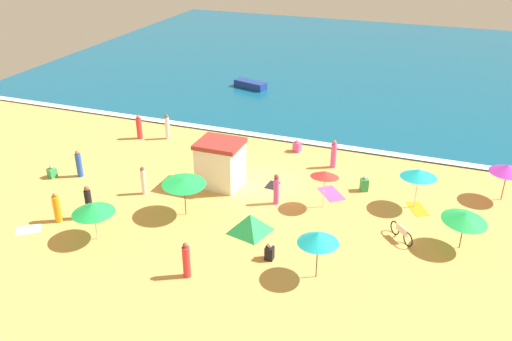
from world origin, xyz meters
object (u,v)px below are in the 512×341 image
object	(u,v)px
parked_bicycle	(401,233)
beachgoer_2	(52,172)
beach_umbrella_6	(318,238)
lifeguard_cabana	(220,163)
beach_tent	(250,223)
beachgoer_3	(297,146)
beachgoer_4	(57,208)
beachgoer_10	(79,164)
beach_umbrella_1	(419,173)
beachgoer_12	(334,154)
beach_umbrella_0	(508,169)
small_boat_0	(250,85)
beachgoer_11	(269,252)
beachgoer_7	(167,127)
beachgoer_1	(186,261)
beachgoer_5	(139,128)
beachgoer_6	(143,181)
beach_umbrella_4	(465,217)
beachgoer_8	(364,184)
beach_umbrella_2	(325,174)
beachgoer_0	(89,203)
beach_umbrella_3	(93,208)
beach_umbrella_5	(184,181)
beachgoer_9	(276,189)

from	to	relation	value
parked_bicycle	beachgoer_2	distance (m)	20.40
beach_umbrella_6	beachgoer_2	xyz separation A→B (m)	(-17.27, 3.82, -1.71)
lifeguard_cabana	beach_tent	world-z (taller)	lifeguard_cabana
beachgoer_3	lifeguard_cabana	bearing A→B (deg)	-114.92
beachgoer_4	beachgoer_10	bearing A→B (deg)	114.77
beach_umbrella_1	beachgoer_12	bearing A→B (deg)	147.98
beach_umbrella_0	small_boat_0	size ratio (longest dim) A/B	0.82
lifeguard_cabana	beachgoer_11	xyz separation A→B (m)	(5.09, -5.99, -0.99)
beachgoer_3	beachgoer_7	bearing A→B (deg)	-173.29
beach_umbrella_0	parked_bicycle	bearing A→B (deg)	-128.25
beachgoer_1	beachgoer_5	size ratio (longest dim) A/B	1.01
beachgoer_6	beachgoer_11	bearing A→B (deg)	-21.69
beach_umbrella_4	parked_bicycle	size ratio (longest dim) A/B	2.06
beach_tent	beachgoer_8	world-z (taller)	beach_tent
beachgoer_1	beachgoer_6	world-z (taller)	beachgoer_1
parked_bicycle	beachgoer_1	world-z (taller)	beachgoer_1
beach_umbrella_2	beachgoer_2	size ratio (longest dim) A/B	2.80
beach_umbrella_6	beachgoer_0	bearing A→B (deg)	176.67
lifeguard_cabana	beachgoer_0	bearing A→B (deg)	-129.98
beach_umbrella_3	beachgoer_2	world-z (taller)	beach_umbrella_3
beach_umbrella_6	beachgoer_11	size ratio (longest dim) A/B	2.81
beachgoer_10	beach_umbrella_5	bearing A→B (deg)	-12.44
parked_bicycle	beachgoer_11	world-z (taller)	beachgoer_11
lifeguard_cabana	beachgoer_6	distance (m)	4.44
beachgoer_5	beachgoer_10	size ratio (longest dim) A/B	1.03
beachgoer_5	beachgoer_4	bearing A→B (deg)	-80.21
beachgoer_2	beachgoer_11	xyz separation A→B (m)	(14.92, -3.30, 0.06)
beachgoer_3	beachgoer_5	distance (m)	11.05
beachgoer_4	beachgoer_1	bearing A→B (deg)	-12.24
beach_tent	beachgoer_2	xyz separation A→B (m)	(-13.26, 1.44, -0.18)
beachgoer_6	beachgoer_8	bearing A→B (deg)	22.16
beach_umbrella_1	beachgoer_0	size ratio (longest dim) A/B	1.40
beach_umbrella_5	beachgoer_1	size ratio (longest dim) A/B	1.86
beach_umbrella_1	beachgoer_0	world-z (taller)	beach_umbrella_1
beachgoer_1	beachgoer_3	distance (m)	14.54
beach_umbrella_5	beachgoer_10	xyz separation A→B (m)	(-7.98, 1.76, -1.16)
beachgoer_4	beach_umbrella_3	bearing A→B (deg)	-13.75
beachgoer_2	small_boat_0	xyz separation A→B (m)	(4.96, 20.17, 0.08)
beach_umbrella_6	beachgoer_7	xyz separation A→B (m)	(-13.68, 11.51, -1.18)
beachgoer_2	beachgoer_9	bearing A→B (deg)	7.14
beachgoer_4	beachgoer_7	distance (m)	11.65
beach_tent	beachgoer_0	world-z (taller)	beachgoer_0
beach_umbrella_2	beachgoer_4	bearing A→B (deg)	-153.42
beachgoer_0	beachgoer_7	distance (m)	10.88
beach_umbrella_3	beachgoer_0	xyz separation A→B (m)	(-1.50, 1.55, -0.83)
beachgoer_3	beachgoer_10	world-z (taller)	beachgoer_10
beach_umbrella_5	beach_tent	size ratio (longest dim) A/B	1.33
beachgoer_3	parked_bicycle	bearing A→B (deg)	-46.82
beachgoer_1	beachgoer_10	distance (m)	12.32
beach_umbrella_3	beachgoer_9	size ratio (longest dim) A/B	1.54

